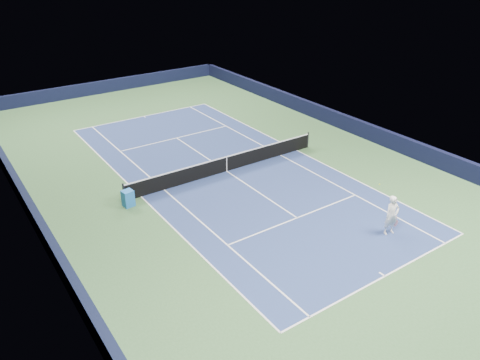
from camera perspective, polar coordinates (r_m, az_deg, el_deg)
ground at (r=27.85m, az=-1.63°, el=1.07°), size 40.00×40.00×0.00m
wall_far at (r=44.62m, az=-15.93°, el=10.93°), size 22.00×0.35×1.10m
wall_right at (r=34.24m, az=13.82°, el=6.38°), size 0.35×40.00×1.10m
wall_left at (r=24.23m, az=-23.70°, el=-4.23°), size 0.35×40.00×1.10m
court_surface at (r=27.85m, az=-1.63°, el=1.08°), size 10.97×23.77×0.01m
baseline_far at (r=37.65m, az=-11.64°, el=7.63°), size 10.97×0.08×0.00m
baseline_near at (r=20.40m, az=17.26°, el=-11.13°), size 10.97×0.08×0.00m
sideline_doubles_right at (r=30.89m, az=6.94°, el=3.61°), size 0.08×23.77×0.00m
sideline_doubles_left at (r=25.64m, az=-11.97°, el=-1.98°), size 0.08×23.77×0.00m
sideline_singles_right at (r=30.06m, az=4.96°, el=3.04°), size 0.08×23.77×0.00m
sideline_singles_left at (r=26.10m, az=-9.23°, el=-1.17°), size 0.08×23.77×0.00m
service_line_far at (r=32.96m, az=-7.74°, el=5.11°), size 8.23×0.08×0.00m
service_line_near at (r=23.39m, az=6.98°, el=-4.60°), size 8.23×0.08×0.00m
center_service_line at (r=27.85m, az=-1.63°, el=1.09°), size 0.08×12.80×0.00m
center_mark_far at (r=37.52m, az=-11.54°, el=7.57°), size 0.08×0.30×0.00m
center_mark_near at (r=20.47m, az=16.93°, el=-10.93°), size 0.08×0.30×0.00m
tennis_net at (r=27.63m, az=-1.65°, el=2.01°), size 12.90×0.10×1.07m
sponsor_cube at (r=24.71m, az=-13.48°, el=-2.19°), size 0.62×0.55×0.88m
tennis_player at (r=22.67m, az=18.02°, el=-4.12°), size 0.89×1.34×2.15m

